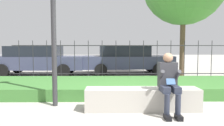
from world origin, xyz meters
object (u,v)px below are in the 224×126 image
Objects in this scene: person_seated_reader at (169,81)px; car_parked_center at (126,59)px; car_parked_left at (38,60)px; street_lamp at (53,4)px; stone_bench at (142,100)px.

car_parked_center is (-0.36, 6.70, 0.04)m from person_seated_reader.
car_parked_left is 1.15× the size of street_lamp.
car_parked_left is at bearing 125.66° from stone_bench.
car_parked_center is 4.45m from car_parked_left.
person_seated_reader is at bearing -51.92° from car_parked_left.
person_seated_reader is 7.87m from car_parked_left.
stone_bench is at bearing 149.89° from person_seated_reader.
person_seated_reader is 3.15m from street_lamp.
car_parked_center is 1.18× the size of street_lamp.
stone_bench is 1.97× the size of person_seated_reader.
street_lamp is (-2.56, 0.67, 1.71)m from person_seated_reader.
street_lamp is (2.22, -5.58, 1.67)m from car_parked_left.
car_parked_center is at bearing 6.52° from car_parked_left.
stone_bench is at bearing -10.35° from street_lamp.
car_parked_left is (-4.27, 5.95, 0.54)m from stone_bench.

